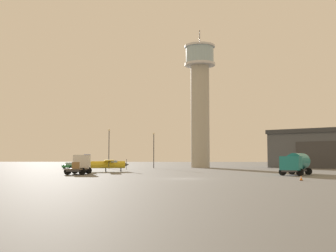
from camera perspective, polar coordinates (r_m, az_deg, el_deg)
name	(u,v)px	position (r m, az deg, el deg)	size (l,w,h in m)	color
ground_plane	(184,179)	(48.38, 2.16, -7.16)	(400.00, 400.00, 0.00)	#60605E
control_tower	(200,96)	(104.60, 4.37, 4.05)	(7.57, 7.57, 34.43)	#B2AD9E
airplane_yellow	(106,164)	(73.13, -8.36, -5.09)	(7.82, 10.02, 2.96)	gold
truck_flatbed_white	(80,165)	(63.13, -11.86, -5.19)	(3.38, 6.93, 2.82)	#38383D
truck_fuel_tanker_teal	(296,163)	(60.74, 17.00, -4.82)	(5.13, 6.57, 3.04)	#38383D
car_green	(71,165)	(94.42, -12.99, -5.23)	(3.18, 4.46, 1.37)	#287A42
light_post_west	(154,147)	(96.24, -1.95, -2.85)	(0.44, 0.44, 8.14)	#38383D
light_post_north	(109,145)	(95.32, -8.02, -2.57)	(0.44, 0.44, 8.86)	#38383D
traffic_cone_near_left	(301,178)	(46.39, 17.62, -6.75)	(0.36, 0.36, 0.54)	black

